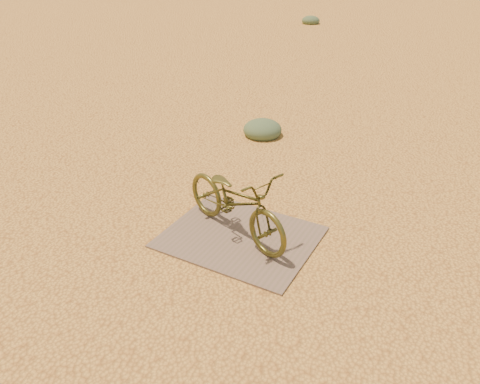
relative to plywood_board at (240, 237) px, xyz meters
The scene contains 5 objects.
ground 0.48m from the plywood_board, 130.19° to the right, with size 120.00×120.00×0.00m, color gold.
plywood_board is the anchor object (origin of this frame).
bicycle 0.44m from the plywood_board, 156.39° to the left, with size 0.55×1.59×0.83m, color #4C4B1C.
kale_a 3.07m from the plywood_board, 111.88° to the left, with size 0.65×0.65×0.35m, color #506B47.
kale_c 14.62m from the plywood_board, 108.33° to the left, with size 0.68×0.68×0.37m, color #506B47.
Camera 1 is at (2.40, -3.42, 2.97)m, focal length 35.00 mm.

